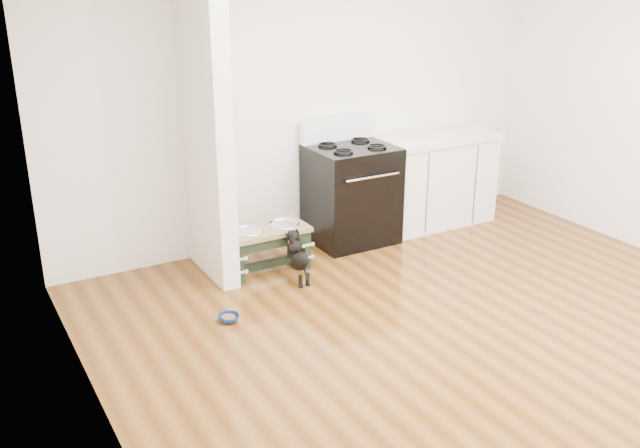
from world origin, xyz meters
The scene contains 8 objects.
ground centered at (0.00, 0.00, 0.00)m, with size 5.00×5.00×0.00m, color #4F2C0E.
room_shell centered at (0.00, 0.00, 1.62)m, with size 5.00×5.00×5.00m.
partition_wall centered at (-1.18, 2.10, 1.35)m, with size 0.15×0.80×2.70m, color silver.
oven_range centered at (0.25, 2.16, 0.48)m, with size 0.76×0.69×1.14m.
cabinet_run centered at (1.23, 2.18, 0.45)m, with size 1.24×0.64×0.91m.
dog_feeder centered at (-0.76, 1.90, 0.28)m, with size 0.72×0.38×0.41m.
puppy centered at (-0.63, 1.57, 0.24)m, with size 0.13×0.37×0.44m.
floor_bowl centered at (-1.41, 1.21, 0.03)m, with size 0.18×0.18×0.05m.
Camera 1 is at (-3.16, -3.24, 2.55)m, focal length 40.00 mm.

